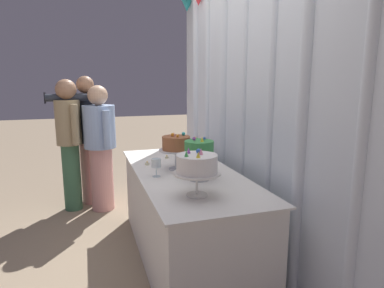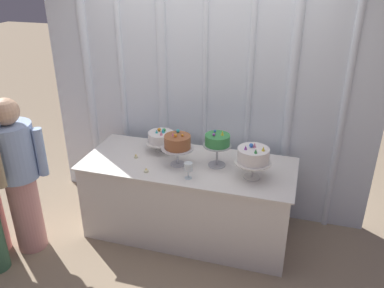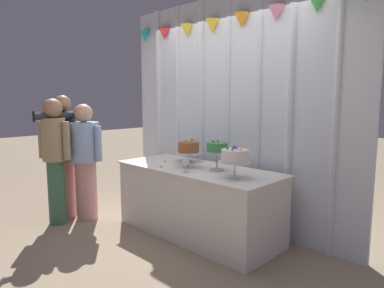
# 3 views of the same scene
# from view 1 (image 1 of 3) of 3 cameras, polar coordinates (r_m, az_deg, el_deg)

# --- Properties ---
(ground_plane) EXTENTS (24.00, 24.00, 0.00)m
(ground_plane) POSITION_cam_1_polar(r_m,az_deg,el_deg) (3.09, -3.02, -18.94)
(ground_plane) COLOR gray
(draped_curtain) EXTENTS (3.36, 0.17, 2.77)m
(draped_curtain) POSITION_cam_1_polar(r_m,az_deg,el_deg) (2.93, 8.91, 9.25)
(draped_curtain) COLOR silver
(draped_curtain) RESTS_ON ground_plane
(cake_table) EXTENTS (1.98, 0.82, 0.78)m
(cake_table) POSITION_cam_1_polar(r_m,az_deg,el_deg) (2.94, -1.17, -12.04)
(cake_table) COLOR white
(cake_table) RESTS_ON ground_plane
(cake_display_leftmost) EXTENTS (0.31, 0.31, 0.24)m
(cake_display_leftmost) POSITION_cam_1_polar(r_m,az_deg,el_deg) (3.14, 0.22, -0.45)
(cake_display_leftmost) COLOR silver
(cake_display_leftmost) RESTS_ON cake_table
(cake_display_midleft) EXTENTS (0.30, 0.30, 0.32)m
(cake_display_midleft) POSITION_cam_1_polar(r_m,az_deg,el_deg) (2.82, -2.74, -0.10)
(cake_display_midleft) COLOR silver
(cake_display_midleft) RESTS_ON cake_table
(cake_display_midright) EXTENTS (0.26, 0.26, 0.35)m
(cake_display_midright) POSITION_cam_1_polar(r_m,az_deg,el_deg) (2.52, 1.23, -0.97)
(cake_display_midright) COLOR #B2B2B7
(cake_display_midright) RESTS_ON cake_table
(cake_display_rightmost) EXTENTS (0.32, 0.32, 0.32)m
(cake_display_rightmost) POSITION_cam_1_polar(r_m,az_deg,el_deg) (2.17, 0.88, -3.68)
(cake_display_rightmost) COLOR silver
(cake_display_rightmost) RESTS_ON cake_table
(wine_glass) EXTENTS (0.07, 0.07, 0.15)m
(wine_glass) POSITION_cam_1_polar(r_m,az_deg,el_deg) (2.64, -6.20, -3.38)
(wine_glass) COLOR silver
(wine_glass) RESTS_ON cake_table
(tealight_far_left) EXTENTS (0.04, 0.04, 0.03)m
(tealight_far_left) POSITION_cam_1_polar(r_m,az_deg,el_deg) (3.27, -4.39, -2.30)
(tealight_far_left) COLOR beige
(tealight_far_left) RESTS_ON cake_table
(tealight_near_left) EXTENTS (0.04, 0.04, 0.04)m
(tealight_near_left) POSITION_cam_1_polar(r_m,az_deg,el_deg) (3.04, -7.73, -3.41)
(tealight_near_left) COLOR beige
(tealight_near_left) RESTS_ON cake_table
(guest_man_dark_suit) EXTENTS (0.51, 0.46, 1.48)m
(guest_man_dark_suit) POSITION_cam_1_polar(r_m,az_deg,el_deg) (4.03, -15.54, -0.07)
(guest_man_dark_suit) COLOR #D6938E
(guest_man_dark_suit) RESTS_ON ground_plane
(guest_girl_blue_dress) EXTENTS (0.43, 0.65, 1.59)m
(guest_girl_blue_dress) POSITION_cam_1_polar(r_m,az_deg,el_deg) (4.29, -17.62, 1.69)
(guest_girl_blue_dress) COLOR #D6938E
(guest_girl_blue_dress) RESTS_ON ground_plane
(guest_man_pink_jacket) EXTENTS (0.42, 0.38, 1.55)m
(guest_man_pink_jacket) POSITION_cam_1_polar(r_m,az_deg,el_deg) (4.12, -20.41, 1.00)
(guest_man_pink_jacket) COLOR #3D6B4C
(guest_man_pink_jacket) RESTS_ON ground_plane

